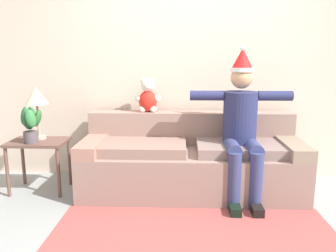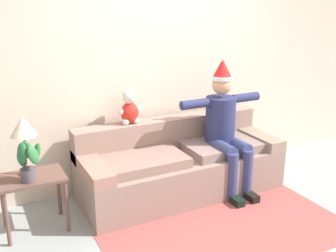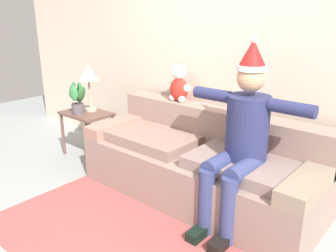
{
  "view_description": "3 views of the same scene",
  "coord_description": "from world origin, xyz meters",
  "px_view_note": "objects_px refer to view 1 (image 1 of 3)",
  "views": [
    {
      "loc": [
        -0.11,
        -2.42,
        1.41
      ],
      "look_at": [
        -0.24,
        0.86,
        0.73
      ],
      "focal_mm": 35.95,
      "sensor_mm": 36.0,
      "label": 1
    },
    {
      "loc": [
        -2.0,
        -2.59,
        2.09
      ],
      "look_at": [
        -0.2,
        0.92,
        0.84
      ],
      "focal_mm": 42.1,
      "sensor_mm": 36.0,
      "label": 2
    },
    {
      "loc": [
        1.71,
        -1.44,
        1.69
      ],
      "look_at": [
        -0.22,
        0.82,
        0.71
      ],
      "focal_mm": 37.09,
      "sensor_mm": 36.0,
      "label": 3
    }
  ],
  "objects_px": {
    "potted_plant": "(31,124)",
    "person_seated": "(241,122)",
    "teddy_bear": "(148,97)",
    "couch": "(191,161)",
    "table_lamp": "(37,98)",
    "side_table": "(39,149)"
  },
  "relations": [
    {
      "from": "couch",
      "to": "teddy_bear",
      "type": "relative_size",
      "value": 5.94
    },
    {
      "from": "teddy_bear",
      "to": "person_seated",
      "type": "bearing_deg",
      "value": -23.73
    },
    {
      "from": "person_seated",
      "to": "table_lamp",
      "type": "distance_m",
      "value": 2.13
    },
    {
      "from": "couch",
      "to": "person_seated",
      "type": "distance_m",
      "value": 0.69
    },
    {
      "from": "couch",
      "to": "potted_plant",
      "type": "bearing_deg",
      "value": -173.76
    },
    {
      "from": "couch",
      "to": "table_lamp",
      "type": "distance_m",
      "value": 1.75
    },
    {
      "from": "couch",
      "to": "teddy_bear",
      "type": "distance_m",
      "value": 0.85
    },
    {
      "from": "side_table",
      "to": "person_seated",
      "type": "bearing_deg",
      "value": -2.05
    },
    {
      "from": "table_lamp",
      "to": "side_table",
      "type": "bearing_deg",
      "value": -79.86
    },
    {
      "from": "couch",
      "to": "table_lamp",
      "type": "relative_size",
      "value": 4.09
    },
    {
      "from": "person_seated",
      "to": "teddy_bear",
      "type": "bearing_deg",
      "value": 156.27
    },
    {
      "from": "teddy_bear",
      "to": "potted_plant",
      "type": "xyz_separation_m",
      "value": [
        -1.15,
        -0.44,
        -0.23
      ]
    },
    {
      "from": "person_seated",
      "to": "teddy_bear",
      "type": "height_order",
      "value": "person_seated"
    },
    {
      "from": "person_seated",
      "to": "teddy_bear",
      "type": "relative_size",
      "value": 4.0
    },
    {
      "from": "person_seated",
      "to": "potted_plant",
      "type": "xyz_separation_m",
      "value": [
        -2.12,
        -0.02,
        -0.03
      ]
    },
    {
      "from": "teddy_bear",
      "to": "couch",
      "type": "bearing_deg",
      "value": -29.03
    },
    {
      "from": "table_lamp",
      "to": "couch",
      "type": "bearing_deg",
      "value": 0.09
    },
    {
      "from": "side_table",
      "to": "potted_plant",
      "type": "height_order",
      "value": "potted_plant"
    },
    {
      "from": "couch",
      "to": "side_table",
      "type": "height_order",
      "value": "couch"
    },
    {
      "from": "side_table",
      "to": "potted_plant",
      "type": "relative_size",
      "value": 1.51
    },
    {
      "from": "potted_plant",
      "to": "person_seated",
      "type": "bearing_deg",
      "value": 0.48
    },
    {
      "from": "person_seated",
      "to": "teddy_bear",
      "type": "xyz_separation_m",
      "value": [
        -0.97,
        0.43,
        0.2
      ]
    }
  ]
}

